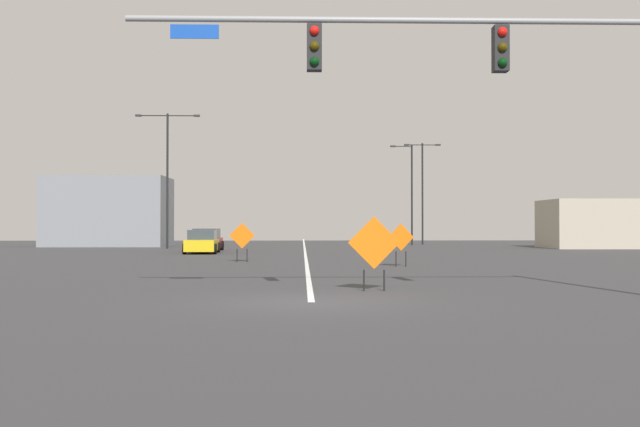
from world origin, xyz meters
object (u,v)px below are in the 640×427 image
(car_red_near, at_px, (206,240))
(street_lamp_near_right, at_px, (410,190))
(construction_sign_left_lane, at_px, (374,245))
(car_yellow_far, at_px, (202,242))
(street_lamp_mid_left, at_px, (422,185))
(traffic_signal_assembly, at_px, (497,74))
(construction_sign_median_near, at_px, (242,238))
(street_lamp_near_left, at_px, (167,169))
(construction_sign_right_lane, at_px, (401,240))

(car_red_near, bearing_deg, street_lamp_near_right, 40.39)
(construction_sign_left_lane, distance_m, car_yellow_far, 27.13)
(construction_sign_left_lane, relative_size, car_red_near, 0.50)
(construction_sign_left_lane, bearing_deg, street_lamp_mid_left, 78.96)
(traffic_signal_assembly, xyz_separation_m, street_lamp_mid_left, (6.32, 48.27, 0.08))
(street_lamp_mid_left, height_order, car_yellow_far, street_lamp_mid_left)
(construction_sign_median_near, distance_m, construction_sign_left_lane, 16.00)
(street_lamp_near_right, xyz_separation_m, car_yellow_far, (-15.62, -18.01, -4.13))
(street_lamp_near_left, height_order, car_red_near, street_lamp_near_left)
(construction_sign_median_near, distance_m, construction_sign_right_lane, 8.05)
(street_lamp_near_right, xyz_separation_m, street_lamp_near_left, (-19.40, -9.15, 1.07))
(construction_sign_right_lane, bearing_deg, traffic_signal_assembly, -88.80)
(construction_sign_right_lane, xyz_separation_m, construction_sign_left_lane, (-2.26, -11.30, 0.08))
(street_lamp_near_left, relative_size, construction_sign_left_lane, 5.05)
(construction_sign_median_near, bearing_deg, street_lamp_near_right, 66.77)
(street_lamp_mid_left, height_order, street_lamp_near_left, street_lamp_near_left)
(traffic_signal_assembly, height_order, street_lamp_near_right, street_lamp_near_right)
(street_lamp_mid_left, distance_m, car_yellow_far, 26.31)
(street_lamp_mid_left, relative_size, street_lamp_near_left, 0.91)
(street_lamp_mid_left, bearing_deg, car_yellow_far, -130.85)
(street_lamp_near_left, bearing_deg, construction_sign_median_near, -69.97)
(street_lamp_mid_left, height_order, construction_sign_left_lane, street_lamp_mid_left)
(car_yellow_far, bearing_deg, construction_sign_right_lane, -54.70)
(traffic_signal_assembly, bearing_deg, street_lamp_near_right, 83.90)
(traffic_signal_assembly, relative_size, construction_sign_left_lane, 6.52)
(street_lamp_mid_left, bearing_deg, construction_sign_median_near, -114.26)
(street_lamp_mid_left, bearing_deg, street_lamp_near_left, -152.63)
(street_lamp_near_left, bearing_deg, street_lamp_mid_left, 27.37)
(street_lamp_mid_left, relative_size, car_yellow_far, 2.20)
(construction_sign_left_lane, relative_size, car_yellow_far, 0.48)
(car_red_near, bearing_deg, street_lamp_mid_left, 41.25)
(street_lamp_near_left, xyz_separation_m, construction_sign_left_lane, (11.85, -34.76, -4.67))
(traffic_signal_assembly, height_order, street_lamp_near_left, street_lamp_near_left)
(car_yellow_far, bearing_deg, car_red_near, 94.15)
(traffic_signal_assembly, bearing_deg, construction_sign_median_near, 112.00)
(street_lamp_near_right, relative_size, street_lamp_near_left, 0.88)
(traffic_signal_assembly, bearing_deg, car_yellow_far, 110.33)
(construction_sign_right_lane, height_order, construction_sign_left_lane, construction_sign_left_lane)
(traffic_signal_assembly, distance_m, car_yellow_far, 30.92)
(street_lamp_near_right, bearing_deg, construction_sign_right_lane, -99.21)
(traffic_signal_assembly, distance_m, construction_sign_right_lane, 14.67)
(construction_sign_left_lane, height_order, car_red_near, construction_sign_left_lane)
(street_lamp_near_left, relative_size, car_yellow_far, 2.43)
(traffic_signal_assembly, distance_m, street_lamp_mid_left, 48.69)
(traffic_signal_assembly, bearing_deg, construction_sign_left_lane, 132.53)
(traffic_signal_assembly, distance_m, street_lamp_near_right, 46.96)
(car_red_near, height_order, car_yellow_far, car_red_near)
(traffic_signal_assembly, height_order, construction_sign_median_near, traffic_signal_assembly)
(construction_sign_right_lane, bearing_deg, street_lamp_near_right, 80.79)
(street_lamp_near_left, bearing_deg, construction_sign_right_lane, -58.98)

